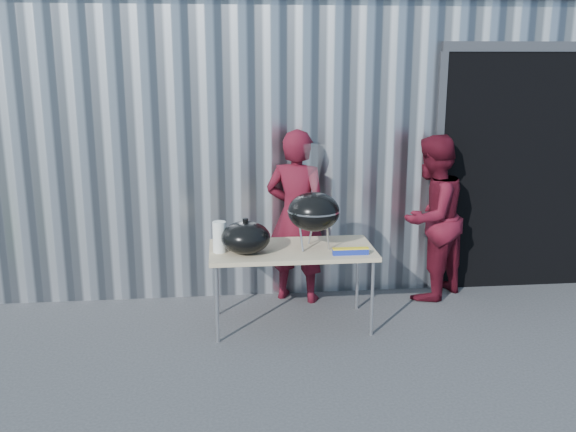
{
  "coord_description": "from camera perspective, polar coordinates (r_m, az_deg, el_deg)",
  "views": [
    {
      "loc": [
        -0.18,
        -4.7,
        2.46
      ],
      "look_at": [
        0.41,
        0.89,
        1.05
      ],
      "focal_mm": 40.0,
      "sensor_mm": 36.0,
      "label": 1
    }
  ],
  "objects": [
    {
      "name": "ground",
      "position": [
        5.31,
        -3.47,
        -13.56
      ],
      "size": [
        80.0,
        80.0,
        0.0
      ],
      "primitive_type": "plane",
      "color": "#39393B"
    },
    {
      "name": "building",
      "position": [
        9.4,
        0.71,
        8.43
      ],
      "size": [
        8.2,
        6.2,
        3.1
      ],
      "color": "silver",
      "rests_on": "ground"
    },
    {
      "name": "folding_table",
      "position": [
        5.88,
        0.33,
        -3.25
      ],
      "size": [
        1.5,
        0.75,
        0.75
      ],
      "color": "tan",
      "rests_on": "ground"
    },
    {
      "name": "kettle_grill",
      "position": [
        5.76,
        2.31,
        1.06
      ],
      "size": [
        0.48,
        0.48,
        0.95
      ],
      "color": "black",
      "rests_on": "folding_table"
    },
    {
      "name": "grill_lid",
      "position": [
        5.7,
        -3.78,
        -1.91
      ],
      "size": [
        0.44,
        0.44,
        0.32
      ],
      "color": "black",
      "rests_on": "folding_table"
    },
    {
      "name": "paper_towels",
      "position": [
        5.75,
        -6.11,
        -1.87
      ],
      "size": [
        0.12,
        0.12,
        0.28
      ],
      "primitive_type": "cylinder",
      "color": "white",
      "rests_on": "folding_table"
    },
    {
      "name": "white_tub",
      "position": [
        6.04,
        -5.1,
        -1.95
      ],
      "size": [
        0.2,
        0.15,
        0.1
      ],
      "primitive_type": "cube",
      "color": "white",
      "rests_on": "folding_table"
    },
    {
      "name": "foil_box",
      "position": [
        5.7,
        5.58,
        -3.14
      ],
      "size": [
        0.32,
        0.05,
        0.06
      ],
      "color": "#172A9A",
      "rests_on": "folding_table"
    },
    {
      "name": "person_cook",
      "position": [
        6.48,
        0.78,
        -0.02
      ],
      "size": [
        0.76,
        0.65,
        1.77
      ],
      "primitive_type": "imported",
      "rotation": [
        0.0,
        0.0,
        2.72
      ],
      "color": "#4F0D1A",
      "rests_on": "ground"
    },
    {
      "name": "person_bystander",
      "position": [
        6.72,
        12.58,
        -0.15
      ],
      "size": [
        1.05,
        1.03,
        1.7
      ],
      "primitive_type": "imported",
      "rotation": [
        0.0,
        0.0,
        3.85
      ],
      "color": "#4F0D1A",
      "rests_on": "ground"
    }
  ]
}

